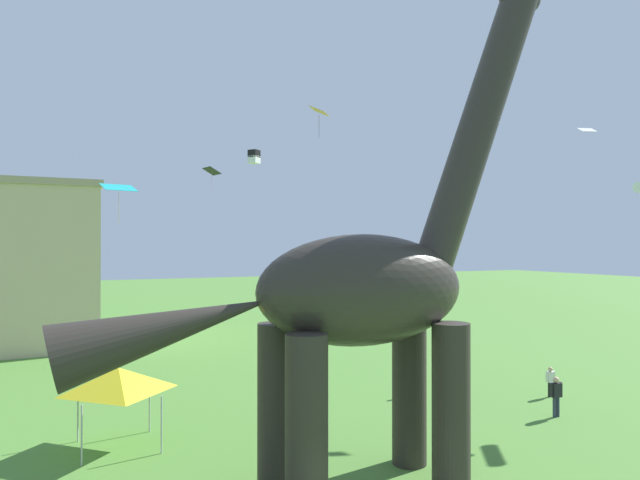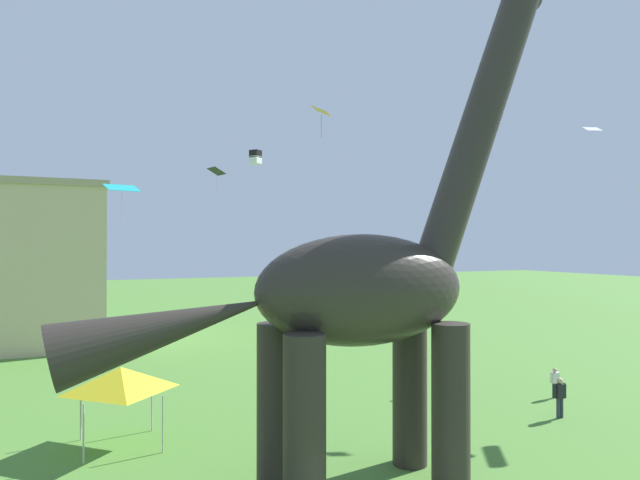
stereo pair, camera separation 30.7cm
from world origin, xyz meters
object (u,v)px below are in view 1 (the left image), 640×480
object	(u,v)px
kite_mid_left	(254,157)
kite_mid_center	(119,188)
person_photographer	(550,379)
festival_canopy_tent	(119,380)
person_watching_child	(405,385)
dinosaur_sculpture	(362,290)
person_vendor_side	(556,393)
kite_high_left	(587,130)
kite_mid_right	(319,111)
kite_trailing	(212,171)

from	to	relation	value
kite_mid_left	kite_mid_center	xyz separation A→B (m)	(-4.60, 4.55, -1.01)
person_photographer	festival_canopy_tent	world-z (taller)	festival_canopy_tent
person_watching_child	kite_mid_center	distance (m)	16.58
dinosaur_sculpture	person_vendor_side	bearing A→B (deg)	-8.20
kite_high_left	kite_mid_center	size ratio (longest dim) A/B	0.55
kite_mid_right	kite_trailing	world-z (taller)	kite_mid_right
person_watching_child	person_vendor_side	size ratio (longest dim) A/B	0.56
person_watching_child	kite_high_left	bearing A→B (deg)	-141.97
person_photographer	kite_high_left	size ratio (longest dim) A/B	1.52
dinosaur_sculpture	person_vendor_side	distance (m)	12.96
person_watching_child	kite_mid_right	size ratio (longest dim) A/B	0.73
dinosaur_sculpture	festival_canopy_tent	bearing A→B (deg)	109.72
festival_canopy_tent	kite_mid_right	world-z (taller)	kite_mid_right
kite_mid_left	kite_mid_center	distance (m)	6.55
person_photographer	kite_trailing	world-z (taller)	kite_trailing
dinosaur_sculpture	person_watching_child	distance (m)	12.51
dinosaur_sculpture	kite_mid_right	distance (m)	10.99
person_vendor_side	festival_canopy_tent	xyz separation A→B (m)	(-17.98, 4.35, 1.47)
kite_high_left	kite_trailing	bearing A→B (deg)	137.20
dinosaur_sculpture	person_photographer	distance (m)	15.91
kite_mid_left	kite_mid_center	size ratio (longest dim) A/B	0.30
kite_mid_center	kite_trailing	bearing A→B (deg)	56.95
festival_canopy_tent	kite_mid_left	xyz separation A→B (m)	(4.95, -1.22, 8.59)
person_vendor_side	kite_high_left	size ratio (longest dim) A/B	1.80
kite_mid_center	kite_high_left	bearing A→B (deg)	-11.25
festival_canopy_tent	kite_trailing	size ratio (longest dim) A/B	1.93
kite_high_left	person_vendor_side	bearing A→B (deg)	-152.12
kite_high_left	kite_mid_center	bearing A→B (deg)	168.75
person_watching_child	kite_mid_left	xyz separation A→B (m)	(-8.81, -2.46, 10.53)
person_vendor_side	kite_high_left	bearing A→B (deg)	157.96
festival_canopy_tent	person_watching_child	bearing A→B (deg)	5.16
person_watching_child	kite_mid_right	bearing A→B (deg)	60.03
person_vendor_side	festival_canopy_tent	size ratio (longest dim) A/B	0.56
person_watching_child	kite_trailing	world-z (taller)	kite_trailing
festival_canopy_tent	kite_mid_center	xyz separation A→B (m)	(0.34, 3.33, 7.58)
dinosaur_sculpture	kite_mid_center	world-z (taller)	dinosaur_sculpture
kite_high_left	kite_mid_right	bearing A→B (deg)	172.87
kite_trailing	person_vendor_side	bearing A→B (deg)	-59.57
dinosaur_sculpture	person_vendor_side	size ratio (longest dim) A/B	9.72
kite_high_left	kite_mid_left	world-z (taller)	kite_high_left
person_watching_child	kite_mid_right	world-z (taller)	kite_mid_right
kite_trailing	kite_mid_center	distance (m)	12.86
kite_trailing	kite_mid_center	bearing A→B (deg)	-123.05
person_watching_child	kite_high_left	distance (m)	16.74
person_watching_child	kite_high_left	xyz separation A→B (m)	(9.95, -2.56, 13.21)
kite_mid_right	person_vendor_side	bearing A→B (deg)	-27.79
dinosaur_sculpture	kite_mid_right	bearing A→B (deg)	51.98
festival_canopy_tent	kite_trailing	world-z (taller)	kite_trailing
person_photographer	kite_trailing	distance (m)	23.55
kite_mid_right	kite_high_left	size ratio (longest dim) A/B	1.40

